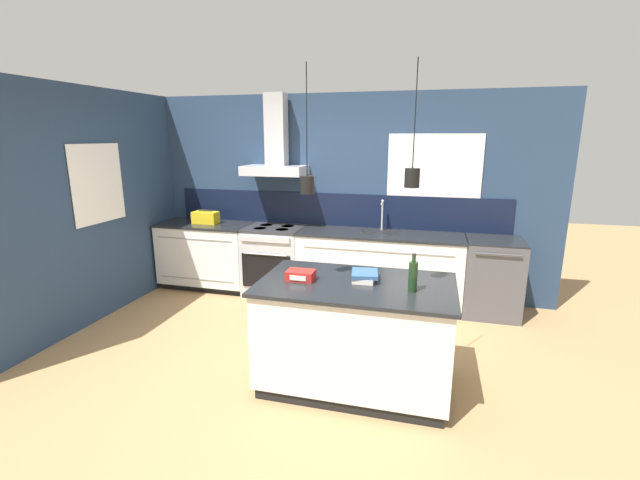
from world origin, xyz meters
name	(u,v)px	position (x,y,z in m)	size (l,w,h in m)	color
ground_plane	(286,361)	(0.00, 0.00, 0.00)	(16.00, 16.00, 0.00)	#A87F51
wall_back	(331,192)	(-0.04, 2.00, 1.35)	(5.60, 2.36, 2.60)	navy
wall_left	(107,203)	(-2.43, 0.70, 1.30)	(0.08, 3.80, 2.60)	navy
counter_run_left	(207,255)	(-1.74, 1.69, 0.46)	(1.27, 0.64, 0.91)	black
counter_run_sink	(379,268)	(0.65, 1.69, 0.46)	(2.03, 0.64, 1.30)	black
oven_range	(275,260)	(-0.74, 1.69, 0.46)	(0.75, 0.66, 0.91)	#B5B5BA
dishwasher	(492,277)	(1.98, 1.69, 0.46)	(0.64, 0.65, 0.91)	#4C4C51
kitchen_island	(355,333)	(0.69, -0.19, 0.46)	(1.58, 0.95, 0.91)	black
bottle_on_island	(413,276)	(1.14, -0.28, 1.03)	(0.07, 0.07, 0.30)	#193319
book_stack	(364,276)	(0.74, -0.12, 0.95)	(0.25, 0.28, 0.07)	silver
red_supply_box	(301,275)	(0.23, -0.24, 0.95)	(0.23, 0.16, 0.08)	red
yellow_toolbox	(206,217)	(-1.73, 1.69, 0.99)	(0.34, 0.18, 0.19)	gold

